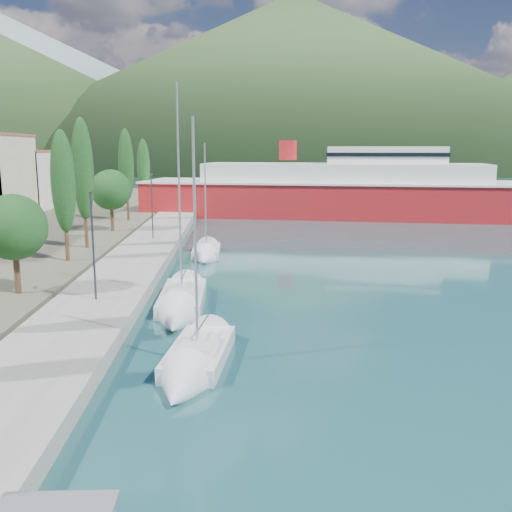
{
  "coord_description": "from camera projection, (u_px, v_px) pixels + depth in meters",
  "views": [
    {
      "loc": [
        -1.03,
        -16.01,
        9.16
      ],
      "look_at": [
        0.0,
        14.0,
        3.5
      ],
      "focal_mm": 40.0,
      "sensor_mm": 36.0,
      "label": 1
    }
  ],
  "objects": [
    {
      "name": "tree_row",
      "position": [
        80.0,
        187.0,
        47.22
      ],
      "size": [
        4.18,
        63.65,
        11.1
      ],
      "color": "#47301E",
      "rests_on": "land_strip"
    },
    {
      "name": "quay",
      "position": [
        130.0,
        268.0,
        42.62
      ],
      "size": [
        5.0,
        88.0,
        0.8
      ],
      "primitive_type": "cube",
      "color": "gray",
      "rests_on": "ground"
    },
    {
      "name": "hills_far",
      "position": [
        365.0,
        85.0,
        615.44
      ],
      "size": [
        1480.0,
        900.0,
        180.0
      ],
      "color": "gray",
      "rests_on": "ground"
    },
    {
      "name": "ferry",
      "position": [
        344.0,
        192.0,
        77.66
      ],
      "size": [
        55.81,
        22.15,
        10.85
      ],
      "color": "#A4191C",
      "rests_on": "ground"
    },
    {
      "name": "ground",
      "position": [
        241.0,
        188.0,
        135.31
      ],
      "size": [
        1400.0,
        1400.0,
        0.0
      ],
      "primitive_type": "plane",
      "color": "#1D4D50"
    },
    {
      "name": "hills_near",
      "position": [
        385.0,
        87.0,
        377.48
      ],
      "size": [
        1010.0,
        520.0,
        115.0
      ],
      "color": "#314C26",
      "rests_on": "ground"
    },
    {
      "name": "sailboat_far",
      "position": [
        206.0,
        255.0,
        48.12
      ],
      "size": [
        2.31,
        7.18,
        10.55
      ],
      "color": "silver",
      "rests_on": "ground"
    },
    {
      "name": "sailboat_near",
      "position": [
        190.0,
        371.0,
        23.09
      ],
      "size": [
        3.42,
        8.16,
        11.37
      ],
      "color": "silver",
      "rests_on": "ground"
    },
    {
      "name": "sailboat_mid",
      "position": [
        179.0,
        309.0,
        31.89
      ],
      "size": [
        2.55,
        9.59,
        13.79
      ],
      "color": "silver",
      "rests_on": "ground"
    },
    {
      "name": "lamp_posts",
      "position": [
        94.0,
        242.0,
        31.68
      ],
      "size": [
        0.15,
        45.19,
        6.06
      ],
      "color": "#2D2D33",
      "rests_on": "quay"
    }
  ]
}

